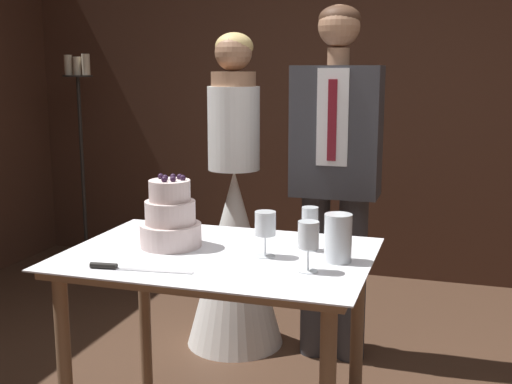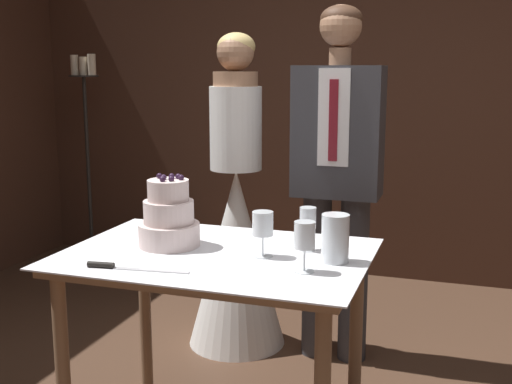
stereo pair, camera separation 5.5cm
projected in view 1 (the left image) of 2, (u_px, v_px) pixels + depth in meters
name	position (u px, v px, depth m)	size (l,w,h in m)	color
wall_back	(365.00, 93.00, 4.67)	(5.57, 0.12, 2.72)	#472B1E
cake_table	(219.00, 279.00, 2.53)	(1.19, 0.84, 0.82)	#8E6B4C
tiered_cake	(170.00, 219.00, 2.58)	(0.25, 0.25, 0.29)	beige
cake_knife	(121.00, 267.00, 2.30)	(0.38, 0.07, 0.02)	silver
wine_glass_near	(265.00, 226.00, 2.44)	(0.08, 0.08, 0.18)	silver
wine_glass_middle	(308.00, 236.00, 2.25)	(0.07, 0.07, 0.18)	silver
wine_glass_far	(310.00, 220.00, 2.52)	(0.07, 0.07, 0.18)	silver
hurricane_candle	(338.00, 239.00, 2.38)	(0.10, 0.10, 0.18)	silver
bride	(235.00, 235.00, 3.54)	(0.54, 0.54, 1.72)	white
groom	(336.00, 165.00, 3.30)	(0.44, 0.25, 1.84)	#38383D
candle_stand	(82.00, 158.00, 4.92)	(0.28, 0.28, 1.64)	black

